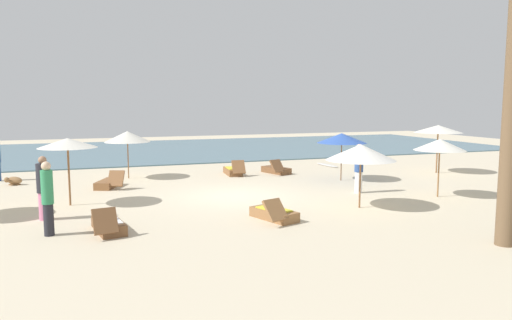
{
  "coord_description": "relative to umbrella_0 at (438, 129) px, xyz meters",
  "views": [
    {
      "loc": [
        -4.99,
        -15.9,
        3.29
      ],
      "look_at": [
        1.15,
        1.17,
        1.1
      ],
      "focal_mm": 33.9,
      "sensor_mm": 36.0,
      "label": 1
    }
  ],
  "objects": [
    {
      "name": "surfboard",
      "position": [
        -3.57,
        4.01,
        -2.01
      ],
      "size": [
        0.57,
        1.93,
        0.07
      ],
      "color": "silver",
      "rests_on": "ground_plane"
    },
    {
      "name": "lounger_0",
      "position": [
        -14.9,
        -5.55,
        -1.87
      ],
      "size": [
        0.84,
        1.71,
        0.74
      ],
      "color": "brown",
      "rests_on": "ground_plane"
    },
    {
      "name": "lounger_5",
      "position": [
        -7.08,
        2.37,
        -1.88
      ],
      "size": [
        1.09,
        1.78,
        0.7
      ],
      "color": "brown",
      "rests_on": "ground_plane"
    },
    {
      "name": "person_2",
      "position": [
        -6.08,
        -3.08,
        -1.13
      ],
      "size": [
        0.33,
        0.33,
        1.79
      ],
      "color": "white",
      "rests_on": "ground_plane"
    },
    {
      "name": "umbrella_1",
      "position": [
        -7.37,
        -5.25,
        -0.3
      ],
      "size": [
        2.16,
        2.16,
        1.99
      ],
      "color": "brown",
      "rests_on": "ground_plane"
    },
    {
      "name": "umbrella_0",
      "position": [
        0.0,
        0.0,
        0.0
      ],
      "size": [
        2.17,
        2.17,
        2.22
      ],
      "color": "brown",
      "rests_on": "ground_plane"
    },
    {
      "name": "umbrella_5",
      "position": [
        -15.89,
        -1.81,
        -0.05
      ],
      "size": [
        1.82,
        1.82,
        2.16
      ],
      "color": "brown",
      "rests_on": "ground_plane"
    },
    {
      "name": "lounger_2",
      "position": [
        -14.55,
        1.11,
        -1.88
      ],
      "size": [
        1.17,
        1.76,
        0.72
      ],
      "color": "brown",
      "rests_on": "ground_plane"
    },
    {
      "name": "person_1",
      "position": [
        -16.51,
        -3.6,
        -1.14
      ],
      "size": [
        0.51,
        0.51,
        1.8
      ],
      "color": "#D17299",
      "rests_on": "ground_plane"
    },
    {
      "name": "lounger_4",
      "position": [
        -10.47,
        -5.8,
        -1.87
      ],
      "size": [
        1.1,
        1.78,
        0.7
      ],
      "color": "olive",
      "rests_on": "ground_plane"
    },
    {
      "name": "person_3",
      "position": [
        -16.3,
        -5.4,
        -1.08
      ],
      "size": [
        0.34,
        0.34,
        1.85
      ],
      "color": "#26262D",
      "rests_on": "ground_plane"
    },
    {
      "name": "ocean_water",
      "position": [
        -10.43,
        14.81,
        -2.02
      ],
      "size": [
        48.0,
        16.0,
        0.06
      ],
      "primitive_type": "cube",
      "color": "slate",
      "rests_on": "ground_plane"
    },
    {
      "name": "umbrella_6",
      "position": [
        -13.63,
        3.21,
        -0.24
      ],
      "size": [
        1.94,
        1.94,
        2.04
      ],
      "color": "brown",
      "rests_on": "ground_plane"
    },
    {
      "name": "ground_plane",
      "position": [
        -10.43,
        -2.19,
        -2.05
      ],
      "size": [
        60.0,
        60.0,
        0.0
      ],
      "primitive_type": "plane",
      "color": "beige"
    },
    {
      "name": "dog",
      "position": [
        -18.09,
        3.0,
        -1.87
      ],
      "size": [
        0.72,
        0.61,
        0.34
      ],
      "color": "olive",
      "rests_on": "ground_plane"
    },
    {
      "name": "umbrella_2",
      "position": [
        -5.26,
        -0.4,
        -0.26
      ],
      "size": [
        2.06,
        2.06,
        1.99
      ],
      "color": "brown",
      "rests_on": "ground_plane"
    },
    {
      "name": "lounger_6",
      "position": [
        -9.06,
        2.67,
        -1.87
      ],
      "size": [
        0.72,
        1.71,
        0.72
      ],
      "color": "brown",
      "rests_on": "ground_plane"
    },
    {
      "name": "umbrella_4",
      "position": [
        -3.88,
        -4.67,
        -0.22
      ],
      "size": [
        1.75,
        1.75,
        2.02
      ],
      "color": "olive",
      "rests_on": "ground_plane"
    }
  ]
}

